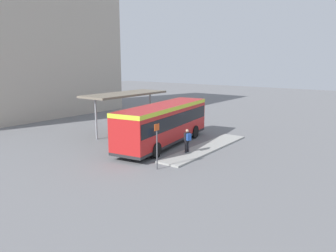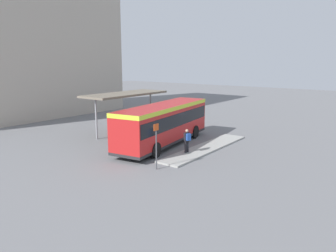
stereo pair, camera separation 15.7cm
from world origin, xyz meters
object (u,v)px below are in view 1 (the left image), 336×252
object	(u,v)px
pedestrian_waiting	(187,139)
bicycle_red	(172,117)
bicycle_orange	(185,118)
platform_sign	(157,144)
bicycle_white	(191,119)
bicycle_green	(179,118)
city_bus	(164,122)

from	to	relation	value
pedestrian_waiting	bicycle_red	bearing A→B (deg)	-27.09
bicycle_orange	platform_sign	size ratio (longest dim) A/B	0.56
pedestrian_waiting	bicycle_white	size ratio (longest dim) A/B	0.94
bicycle_orange	bicycle_red	world-z (taller)	bicycle_orange
bicycle_white	bicycle_orange	distance (m)	0.81
bicycle_green	bicycle_red	xyz separation A→B (m)	(-0.14, 0.80, 0.00)
bicycle_green	bicycle_red	bearing A→B (deg)	14.68
city_bus	bicycle_orange	world-z (taller)	city_bus
bicycle_white	bicycle_green	world-z (taller)	bicycle_white
bicycle_green	platform_sign	distance (m)	16.45
city_bus	bicycle_white	world-z (taller)	city_bus
bicycle_white	bicycle_red	bearing A→B (deg)	10.52
bicycle_orange	bicycle_red	size ratio (longest dim) A/B	1.03
city_bus	pedestrian_waiting	bearing A→B (deg)	-119.08
city_bus	platform_sign	xyz separation A→B (m)	(-4.93, -3.19, -0.28)
bicycle_white	bicycle_red	world-z (taller)	bicycle_white
city_bus	bicycle_white	xyz separation A→B (m)	(9.22, 3.36, -1.46)
city_bus	pedestrian_waiting	xyz separation A→B (m)	(-1.09, -2.87, -0.77)
pedestrian_waiting	bicycle_red	distance (m)	13.43
bicycle_red	bicycle_green	bearing A→B (deg)	13.88
city_bus	bicycle_red	distance (m)	10.93
bicycle_orange	bicycle_green	world-z (taller)	bicycle_orange
pedestrian_waiting	bicycle_white	distance (m)	12.07
pedestrian_waiting	platform_sign	size ratio (longest dim) A/B	0.59
pedestrian_waiting	bicycle_green	xyz separation A→B (m)	(10.39, 7.84, -0.74)
bicycle_green	bicycle_white	bearing A→B (deg)	-178.11
city_bus	bicycle_green	distance (m)	10.65
pedestrian_waiting	bicycle_red	size ratio (longest dim) A/B	1.09
pedestrian_waiting	platform_sign	xyz separation A→B (m)	(-3.84, -0.32, 0.48)
bicycle_white	platform_sign	world-z (taller)	platform_sign
bicycle_red	platform_sign	xyz separation A→B (m)	(-14.09, -8.97, 1.22)
city_bus	bicycle_green	size ratio (longest dim) A/B	7.16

